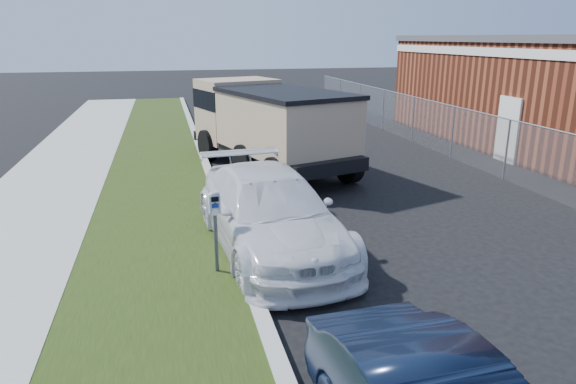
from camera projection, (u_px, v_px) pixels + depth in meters
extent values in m
plane|color=black|center=(367.00, 248.00, 10.39)|extent=(120.00, 120.00, 0.00)
cube|color=gray|center=(226.00, 222.00, 11.65)|extent=(0.25, 50.00, 0.15)
cube|color=black|center=(154.00, 228.00, 11.29)|extent=(3.00, 50.00, 0.13)
cube|color=gray|center=(10.00, 240.00, 10.64)|extent=(3.00, 50.00, 0.14)
plane|color=slate|center=(453.00, 132.00, 17.99)|extent=(0.00, 30.00, 30.00)
cylinder|color=gray|center=(455.00, 107.00, 17.73)|extent=(0.04, 30.00, 0.04)
cylinder|color=gray|center=(507.00, 150.00, 15.20)|extent=(0.06, 0.06, 1.80)
cylinder|color=gray|center=(453.00, 132.00, 17.99)|extent=(0.06, 0.06, 1.80)
cylinder|color=gray|center=(413.00, 119.00, 20.78)|extent=(0.06, 0.06, 1.80)
cylinder|color=gray|center=(383.00, 110.00, 23.57)|extent=(0.06, 0.06, 1.80)
cylinder|color=gray|center=(359.00, 102.00, 26.36)|extent=(0.06, 0.06, 1.80)
cylinder|color=gray|center=(340.00, 96.00, 29.16)|extent=(0.06, 0.06, 1.80)
cylinder|color=gray|center=(324.00, 91.00, 31.95)|extent=(0.06, 0.06, 1.80)
cube|color=silver|center=(482.00, 52.00, 18.47)|extent=(0.06, 14.00, 0.30)
cube|color=silver|center=(508.00, 130.00, 17.33)|extent=(0.08, 1.10, 2.20)
cylinder|color=#3F4247|center=(216.00, 243.00, 8.95)|extent=(0.07, 0.07, 1.06)
cube|color=gray|center=(214.00, 204.00, 8.74)|extent=(0.20, 0.14, 0.32)
ellipsoid|color=gray|center=(214.00, 195.00, 8.69)|extent=(0.21, 0.15, 0.12)
cube|color=black|center=(215.00, 199.00, 8.65)|extent=(0.13, 0.02, 0.08)
cube|color=#0D1F95|center=(215.00, 206.00, 8.68)|extent=(0.12, 0.02, 0.07)
cylinder|color=silver|center=(215.00, 212.00, 8.72)|extent=(0.12, 0.02, 0.12)
cube|color=#3F4247|center=(215.00, 204.00, 8.67)|extent=(0.04, 0.01, 0.05)
imported|color=silver|center=(270.00, 212.00, 10.17)|extent=(2.67, 5.58, 1.57)
cube|color=black|center=(272.00, 147.00, 16.28)|extent=(4.25, 7.19, 0.37)
cube|color=#9B8264|center=(238.00, 110.00, 18.03)|extent=(2.95, 2.57, 2.13)
cube|color=black|center=(237.00, 98.00, 17.91)|extent=(2.99, 2.60, 0.64)
cube|color=#9B8264|center=(285.00, 123.00, 15.33)|extent=(3.76, 5.02, 1.70)
cube|color=black|center=(285.00, 93.00, 15.07)|extent=(3.89, 5.15, 0.13)
cube|color=black|center=(227.00, 132.00, 19.14)|extent=(2.48, 0.91, 0.32)
cylinder|color=black|center=(208.00, 145.00, 17.67)|extent=(0.64, 1.12, 1.06)
cylinder|color=black|center=(270.00, 138.00, 18.87)|extent=(0.64, 1.12, 1.06)
cylinder|color=black|center=(245.00, 162.00, 15.31)|extent=(0.64, 1.12, 1.06)
cylinder|color=black|center=(313.00, 153.00, 16.51)|extent=(0.64, 1.12, 1.06)
cylinder|color=black|center=(276.00, 176.00, 13.74)|extent=(0.64, 1.12, 1.06)
cylinder|color=black|center=(349.00, 165.00, 14.94)|extent=(0.64, 1.12, 1.06)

